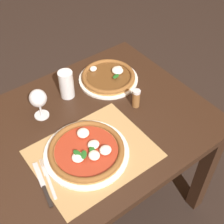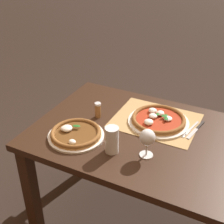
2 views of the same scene
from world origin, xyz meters
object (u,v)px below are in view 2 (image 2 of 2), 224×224
wine_glass (147,138)px  pizza_near (158,120)px  fork (190,129)px  pint_glass (112,140)px  pizza_far (76,134)px  pepper_shaker (98,110)px  knife (196,130)px

wine_glass → pizza_near: bearing=-81.6°
wine_glass → fork: bearing=-113.9°
wine_glass → pint_glass: (0.17, 0.05, -0.04)m
wine_glass → fork: size_ratio=0.78×
pizza_far → pepper_shaker: pepper_shaker is taller
pizza_far → pint_glass: size_ratio=2.15×
wine_glass → fork: (-0.14, -0.32, -0.10)m
pepper_shaker → pint_glass: bearing=130.7°
fork → knife: size_ratio=0.93×
fork → wine_glass: bearing=66.1°
knife → pepper_shaker: pepper_shaker is taller
pint_glass → pepper_shaker: bearing=-49.3°
pizza_near → wine_glass: (-0.05, 0.31, 0.08)m
pizza_near → fork: bearing=-177.4°
pizza_near → wine_glass: wine_glass is taller
pizza_near → knife: pizza_near is taller
pizza_near → pint_glass: (0.13, 0.36, 0.05)m
pizza_near → knife: (-0.22, -0.02, -0.02)m
wine_glass → pint_glass: 0.18m
wine_glass → pint_glass: bearing=15.7°
pizza_near → pepper_shaker: size_ratio=3.71×
pint_glass → pepper_shaker: (0.23, -0.26, -0.02)m
pizza_near → knife: 0.22m
knife → pint_glass: bearing=47.9°
wine_glass → knife: wine_glass is taller
pizza_far → knife: (-0.58, -0.36, -0.01)m
fork → pepper_shaker: pepper_shaker is taller
pizza_near → fork: (-0.19, -0.01, -0.02)m
knife → fork: bearing=20.0°
pint_glass → wine_glass: bearing=-164.3°
pizza_far → pizza_near: bearing=-137.0°
pepper_shaker → knife: bearing=-168.1°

